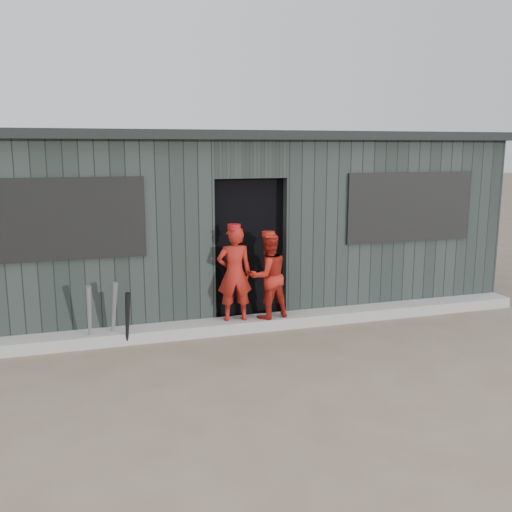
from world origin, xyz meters
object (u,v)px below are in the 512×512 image
object	(u,v)px
bat_right	(127,319)
player_red_right	(268,276)
bat_left	(89,316)
bat_mid	(114,313)
dugout	(224,219)
player_grey_back	(258,267)
player_red_left	(234,274)

from	to	relation	value
bat_right	player_red_right	bearing A→B (deg)	6.10
bat_left	bat_mid	xyz separation A→B (m)	(0.29, 0.05, 0.00)
dugout	player_grey_back	bearing A→B (deg)	-76.62
bat_right	player_red_left	size ratio (longest dim) A/B	0.56
bat_mid	player_red_left	distance (m)	1.60
player_red_left	dugout	xyz separation A→B (m)	(0.29, 1.68, 0.51)
player_grey_back	dugout	world-z (taller)	dugout
bat_right	bat_mid	bearing A→B (deg)	137.06
player_red_right	player_grey_back	bearing A→B (deg)	-107.60
bat_right	dugout	distance (m)	2.72
bat_left	dugout	bearing A→B (deg)	40.34
bat_left	player_grey_back	distance (m)	2.52
bat_left	player_red_left	size ratio (longest dim) A/B	0.65
bat_mid	bat_right	size ratio (longest dim) A/B	1.19
player_red_right	dugout	xyz separation A→B (m)	(-0.17, 1.70, 0.57)
bat_left	player_red_left	xyz separation A→B (m)	(1.85, 0.13, 0.37)
bat_left	dugout	xyz separation A→B (m)	(2.14, 1.81, 0.88)
player_grey_back	dugout	size ratio (longest dim) A/B	0.17
player_red_left	dugout	distance (m)	1.78
bat_mid	bat_right	world-z (taller)	bat_mid
player_red_right	player_grey_back	size ratio (longest dim) A/B	0.82
bat_mid	player_red_left	xyz separation A→B (m)	(1.56, 0.08, 0.37)
bat_left	dugout	world-z (taller)	dugout
bat_right	dugout	world-z (taller)	dugout
player_red_left	bat_left	bearing A→B (deg)	10.06
bat_right	dugout	size ratio (longest dim) A/B	0.08
player_red_left	dugout	bearing A→B (deg)	-93.81
bat_mid	player_grey_back	xyz separation A→B (m)	(2.09, 0.73, 0.29)
bat_left	player_grey_back	bearing A→B (deg)	18.29
bat_mid	player_grey_back	distance (m)	2.23
bat_mid	player_red_right	xyz separation A→B (m)	(2.02, 0.06, 0.31)
bat_mid	bat_right	distance (m)	0.21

